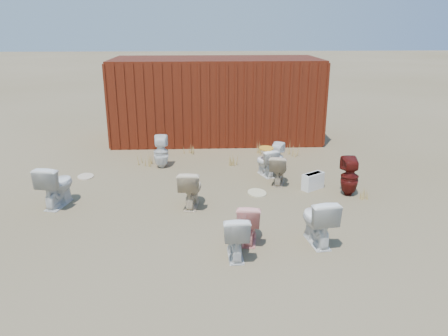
{
  "coord_description": "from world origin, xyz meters",
  "views": [
    {
      "loc": [
        -0.42,
        -7.83,
        3.35
      ],
      "look_at": [
        0.0,
        0.6,
        0.55
      ],
      "focal_mm": 35.0,
      "sensor_mm": 36.0,
      "label": 1
    }
  ],
  "objects_px": {
    "toilet_back_beige_right": "(279,169)",
    "toilet_front_c": "(235,235)",
    "toilet_front_maroon": "(350,177)",
    "toilet_back_a": "(161,152)",
    "shipping_container": "(216,99)",
    "toilet_front_a": "(56,185)",
    "toilet_back_yellowlid": "(266,162)",
    "loose_tank": "(313,181)",
    "toilet_front_e": "(318,220)",
    "toilet_back_e": "(277,157)",
    "toilet_front_pink": "(249,222)",
    "toilet_back_beige_left": "(191,188)"
  },
  "relations": [
    {
      "from": "toilet_front_c",
      "to": "toilet_back_e",
      "type": "height_order",
      "value": "toilet_front_c"
    },
    {
      "from": "toilet_front_a",
      "to": "toilet_back_beige_right",
      "type": "height_order",
      "value": "toilet_front_a"
    },
    {
      "from": "toilet_front_a",
      "to": "toilet_back_yellowlid",
      "type": "distance_m",
      "value": 4.53
    },
    {
      "from": "toilet_front_maroon",
      "to": "toilet_back_a",
      "type": "xyz_separation_m",
      "value": [
        -3.99,
        2.01,
        -0.0
      ]
    },
    {
      "from": "toilet_front_e",
      "to": "toilet_back_beige_left",
      "type": "xyz_separation_m",
      "value": [
        -2.04,
        1.58,
        -0.02
      ]
    },
    {
      "from": "loose_tank",
      "to": "toilet_back_a",
      "type": "bearing_deg",
      "value": 118.83
    },
    {
      "from": "toilet_front_c",
      "to": "toilet_back_yellowlid",
      "type": "height_order",
      "value": "toilet_front_c"
    },
    {
      "from": "toilet_front_c",
      "to": "toilet_front_e",
      "type": "distance_m",
      "value": 1.39
    },
    {
      "from": "toilet_back_beige_right",
      "to": "toilet_back_a",
      "type": "bearing_deg",
      "value": -9.55
    },
    {
      "from": "toilet_back_beige_right",
      "to": "toilet_back_yellowlid",
      "type": "relative_size",
      "value": 1.03
    },
    {
      "from": "toilet_back_yellowlid",
      "to": "toilet_front_maroon",
      "type": "bearing_deg",
      "value": 119.3
    },
    {
      "from": "loose_tank",
      "to": "toilet_front_e",
      "type": "bearing_deg",
      "value": -137.38
    },
    {
      "from": "shipping_container",
      "to": "toilet_front_a",
      "type": "distance_m",
      "value": 6.07
    },
    {
      "from": "toilet_front_a",
      "to": "loose_tank",
      "type": "relative_size",
      "value": 1.66
    },
    {
      "from": "toilet_front_c",
      "to": "toilet_front_e",
      "type": "height_order",
      "value": "toilet_front_e"
    },
    {
      "from": "toilet_back_a",
      "to": "loose_tank",
      "type": "xyz_separation_m",
      "value": [
        3.34,
        -1.64,
        -0.22
      ]
    },
    {
      "from": "shipping_container",
      "to": "toilet_front_a",
      "type": "relative_size",
      "value": 7.21
    },
    {
      "from": "toilet_back_a",
      "to": "toilet_back_yellowlid",
      "type": "xyz_separation_m",
      "value": [
        2.46,
        -0.71,
        -0.08
      ]
    },
    {
      "from": "toilet_back_yellowlid",
      "to": "loose_tank",
      "type": "distance_m",
      "value": 1.28
    },
    {
      "from": "shipping_container",
      "to": "toilet_back_yellowlid",
      "type": "relative_size",
      "value": 9.35
    },
    {
      "from": "toilet_back_e",
      "to": "toilet_back_a",
      "type": "bearing_deg",
      "value": 20.24
    },
    {
      "from": "toilet_front_a",
      "to": "toilet_back_e",
      "type": "height_order",
      "value": "toilet_front_a"
    },
    {
      "from": "shipping_container",
      "to": "toilet_front_e",
      "type": "relative_size",
      "value": 7.62
    },
    {
      "from": "toilet_front_a",
      "to": "toilet_front_pink",
      "type": "bearing_deg",
      "value": 168.85
    },
    {
      "from": "toilet_front_a",
      "to": "toilet_front_c",
      "type": "xyz_separation_m",
      "value": [
        3.27,
        -2.12,
        -0.07
      ]
    },
    {
      "from": "toilet_back_e",
      "to": "toilet_front_a",
      "type": "bearing_deg",
      "value": 50.62
    },
    {
      "from": "toilet_front_pink",
      "to": "toilet_front_e",
      "type": "bearing_deg",
      "value": -176.87
    },
    {
      "from": "toilet_back_a",
      "to": "toilet_front_maroon",
      "type": "bearing_deg",
      "value": 152.48
    },
    {
      "from": "toilet_front_pink",
      "to": "toilet_back_a",
      "type": "height_order",
      "value": "toilet_back_a"
    },
    {
      "from": "toilet_front_maroon",
      "to": "toilet_back_a",
      "type": "distance_m",
      "value": 4.46
    },
    {
      "from": "toilet_front_e",
      "to": "toilet_back_yellowlid",
      "type": "height_order",
      "value": "toilet_front_e"
    },
    {
      "from": "toilet_front_maroon",
      "to": "toilet_back_beige_left",
      "type": "distance_m",
      "value": 3.24
    },
    {
      "from": "toilet_front_maroon",
      "to": "toilet_back_yellowlid",
      "type": "distance_m",
      "value": 2.0
    },
    {
      "from": "toilet_front_pink",
      "to": "toilet_front_a",
      "type": "bearing_deg",
      "value": -15.75
    },
    {
      "from": "toilet_front_c",
      "to": "toilet_back_a",
      "type": "distance_m",
      "value": 4.62
    },
    {
      "from": "toilet_back_beige_left",
      "to": "loose_tank",
      "type": "xyz_separation_m",
      "value": [
        2.56,
        0.79,
        -0.2
      ]
    },
    {
      "from": "toilet_back_beige_right",
      "to": "toilet_front_maroon",
      "type": "bearing_deg",
      "value": 167.26
    },
    {
      "from": "toilet_front_a",
      "to": "toilet_back_beige_left",
      "type": "distance_m",
      "value": 2.58
    },
    {
      "from": "toilet_back_beige_left",
      "to": "loose_tank",
      "type": "distance_m",
      "value": 2.69
    },
    {
      "from": "toilet_back_yellowlid",
      "to": "loose_tank",
      "type": "bearing_deg",
      "value": 113.11
    },
    {
      "from": "toilet_back_beige_right",
      "to": "toilet_front_c",
      "type": "bearing_deg",
      "value": 85.22
    },
    {
      "from": "toilet_front_c",
      "to": "toilet_back_e",
      "type": "distance_m",
      "value": 4.18
    },
    {
      "from": "shipping_container",
      "to": "loose_tank",
      "type": "distance_m",
      "value": 4.95
    },
    {
      "from": "toilet_front_e",
      "to": "toilet_front_a",
      "type": "bearing_deg",
      "value": -28.63
    },
    {
      "from": "toilet_front_pink",
      "to": "toilet_back_yellowlid",
      "type": "relative_size",
      "value": 1.05
    },
    {
      "from": "toilet_front_c",
      "to": "toilet_back_yellowlid",
      "type": "bearing_deg",
      "value": -106.51
    },
    {
      "from": "toilet_back_a",
      "to": "toilet_back_beige_right",
      "type": "bearing_deg",
      "value": 153.56
    },
    {
      "from": "toilet_front_pink",
      "to": "toilet_front_maroon",
      "type": "xyz_separation_m",
      "value": [
        2.25,
        1.89,
        0.06
      ]
    },
    {
      "from": "shipping_container",
      "to": "toilet_front_c",
      "type": "xyz_separation_m",
      "value": [
        0.04,
        -7.19,
        -0.85
      ]
    },
    {
      "from": "toilet_back_yellowlid",
      "to": "toilet_back_e",
      "type": "height_order",
      "value": "toilet_back_e"
    }
  ]
}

